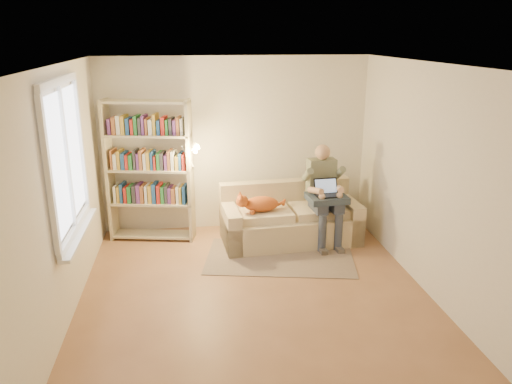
{
  "coord_description": "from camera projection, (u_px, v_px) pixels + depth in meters",
  "views": [
    {
      "loc": [
        -0.69,
        -5.1,
        2.89
      ],
      "look_at": [
        0.15,
        1.0,
        0.94
      ],
      "focal_mm": 35.0,
      "sensor_mm": 36.0,
      "label": 1
    }
  ],
  "objects": [
    {
      "name": "wall_back",
      "position": [
        235.0,
        145.0,
        7.51
      ],
      "size": [
        4.0,
        0.02,
        2.6
      ],
      "primitive_type": "cube",
      "color": "silver",
      "rests_on": "floor"
    },
    {
      "name": "wall_left",
      "position": [
        63.0,
        196.0,
        5.12
      ],
      "size": [
        0.02,
        4.5,
        2.6
      ],
      "primitive_type": "cube",
      "color": "silver",
      "rests_on": "floor"
    },
    {
      "name": "window",
      "position": [
        71.0,
        183.0,
        5.3
      ],
      "size": [
        0.12,
        1.52,
        1.69
      ],
      "color": "white",
      "rests_on": "wall_left"
    },
    {
      "name": "blanket",
      "position": [
        326.0,
        198.0,
        6.93
      ],
      "size": [
        0.56,
        0.47,
        0.09
      ],
      "primitive_type": "cube",
      "rotation": [
        0.0,
        0.0,
        0.07
      ],
      "color": "#283546",
      "rests_on": "person"
    },
    {
      "name": "wall_front",
      "position": [
        301.0,
        289.0,
        3.26
      ],
      "size": [
        4.0,
        0.02,
        2.6
      ],
      "primitive_type": "cube",
      "color": "silver",
      "rests_on": "floor"
    },
    {
      "name": "cat",
      "position": [
        260.0,
        204.0,
        6.93
      ],
      "size": [
        0.73,
        0.29,
        0.27
      ],
      "rotation": [
        0.0,
        0.0,
        0.07
      ],
      "color": "orange",
      "rests_on": "sofa"
    },
    {
      "name": "floor",
      "position": [
        255.0,
        295.0,
        5.78
      ],
      "size": [
        4.5,
        4.5,
        0.0
      ],
      "primitive_type": "plane",
      "color": "#8B5E3F",
      "rests_on": "ground"
    },
    {
      "name": "bookshelf",
      "position": [
        149.0,
        164.0,
        7.06
      ],
      "size": [
        1.34,
        0.62,
        2.04
      ],
      "rotation": [
        0.0,
        0.0,
        -0.19
      ],
      "color": "#BFB491",
      "rests_on": "floor"
    },
    {
      "name": "sofa",
      "position": [
        290.0,
        221.0,
        7.24
      ],
      "size": [
        2.0,
        1.01,
        0.83
      ],
      "rotation": [
        0.0,
        0.0,
        0.07
      ],
      "color": "beige",
      "rests_on": "floor"
    },
    {
      "name": "wall_right",
      "position": [
        430.0,
        181.0,
        5.64
      ],
      "size": [
        0.02,
        4.5,
        2.6
      ],
      "primitive_type": "cube",
      "color": "silver",
      "rests_on": "floor"
    },
    {
      "name": "rug",
      "position": [
        280.0,
        257.0,
        6.75
      ],
      "size": [
        2.15,
        1.52,
        0.01
      ],
      "primitive_type": "cube",
      "rotation": [
        0.0,
        0.0,
        -0.2
      ],
      "color": "#816D5E",
      "rests_on": "floor"
    },
    {
      "name": "person",
      "position": [
        324.0,
        189.0,
        7.04
      ],
      "size": [
        0.43,
        0.65,
        1.42
      ],
      "rotation": [
        0.0,
        0.0,
        0.07
      ],
      "color": "gray",
      "rests_on": "sofa"
    },
    {
      "name": "ceiling",
      "position": [
        255.0,
        64.0,
        4.99
      ],
      "size": [
        4.0,
        4.5,
        0.02
      ],
      "primitive_type": "cube",
      "color": "white",
      "rests_on": "wall_back"
    },
    {
      "name": "laptop",
      "position": [
        326.0,
        191.0,
        6.91
      ],
      "size": [
        0.35,
        0.31,
        0.28
      ],
      "rotation": [
        0.0,
        0.0,
        0.07
      ],
      "color": "black",
      "rests_on": "blanket"
    }
  ]
}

